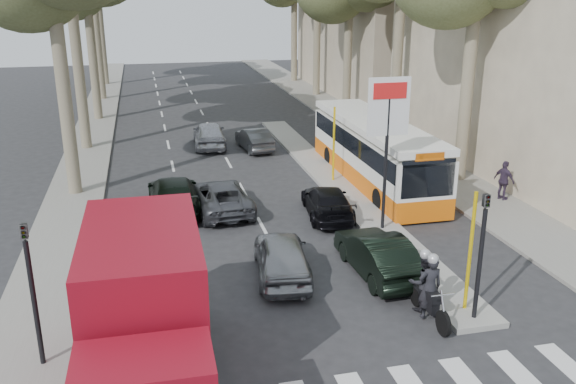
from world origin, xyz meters
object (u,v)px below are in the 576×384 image
silver_hatchback (282,256)px  dark_hatchback (378,254)px  city_bus (374,150)px  red_truck (145,312)px  motorcycle (427,286)px

silver_hatchback → dark_hatchback: size_ratio=0.97×
dark_hatchback → city_bus: city_bus is taller
dark_hatchback → city_bus: (3.26, 8.90, 0.85)m
dark_hatchback → city_bus: size_ratio=0.37×
silver_hatchback → red_truck: (-4.07, -4.62, 1.17)m
silver_hatchback → motorcycle: 4.56m
city_bus → motorcycle: size_ratio=4.83×
silver_hatchback → dark_hatchback: bearing=176.7°
silver_hatchback → dark_hatchback: (2.90, -0.53, -0.00)m
red_truck → dark_hatchback: bearing=31.1°
red_truck → silver_hatchback: bearing=49.3°
silver_hatchback → city_bus: size_ratio=0.36×
dark_hatchback → motorcycle: size_ratio=1.80×
dark_hatchback → city_bus: 9.52m
motorcycle → red_truck: bearing=-169.5°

